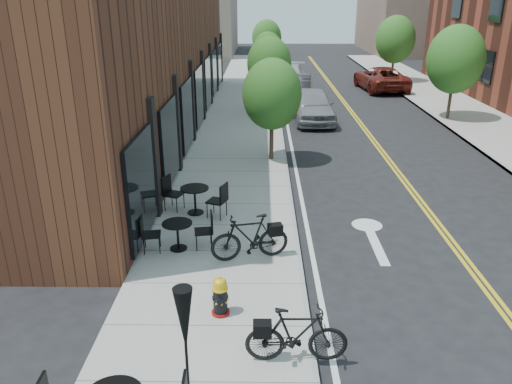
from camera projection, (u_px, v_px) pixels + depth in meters
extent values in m
plane|color=black|center=(305.00, 289.00, 10.96)|extent=(120.00, 120.00, 0.00)
cube|color=#9E9B93|center=(236.00, 152.00, 20.26)|extent=(4.00, 70.00, 0.12)
cube|color=#442316|center=(141.00, 54.00, 22.77)|extent=(5.00, 28.00, 7.00)
cube|color=#726656|center=(197.00, 5.00, 53.85)|extent=(8.00, 14.00, 10.00)
cylinder|color=#382B1E|center=(271.00, 138.00, 19.00)|extent=(0.16, 0.16, 1.61)
ellipsoid|color=#26631F|center=(272.00, 94.00, 18.38)|extent=(2.20, 2.20, 2.64)
cylinder|color=#382B1E|center=(269.00, 98.00, 26.43)|extent=(0.16, 0.16, 1.68)
ellipsoid|color=#26631F|center=(269.00, 64.00, 25.78)|extent=(2.30, 2.30, 2.76)
cylinder|color=#382B1E|center=(267.00, 76.00, 33.89)|extent=(0.16, 0.16, 1.57)
ellipsoid|color=#26631F|center=(268.00, 51.00, 33.29)|extent=(2.10, 2.10, 2.52)
cylinder|color=#382B1E|center=(267.00, 61.00, 41.30)|extent=(0.16, 0.16, 1.71)
ellipsoid|color=#26631F|center=(267.00, 38.00, 40.63)|extent=(2.40, 2.40, 2.88)
cylinder|color=#382B1E|center=(450.00, 100.00, 25.37)|extent=(0.16, 0.16, 1.82)
ellipsoid|color=#26631F|center=(456.00, 59.00, 24.62)|extent=(2.80, 2.80, 3.36)
cylinder|color=#382B1E|center=(392.00, 68.00, 36.53)|extent=(0.16, 0.16, 1.82)
ellipsoid|color=#26631F|center=(395.00, 39.00, 35.78)|extent=(2.80, 2.80, 3.36)
cylinder|color=maroon|center=(221.00, 312.00, 9.90)|extent=(0.45, 0.45, 0.05)
cylinder|color=black|center=(220.00, 301.00, 9.80)|extent=(0.35, 0.35, 0.54)
cylinder|color=yellow|center=(220.00, 288.00, 9.70)|extent=(0.39, 0.39, 0.04)
cylinder|color=yellow|center=(220.00, 285.00, 9.67)|extent=(0.34, 0.34, 0.13)
ellipsoid|color=yellow|center=(220.00, 282.00, 9.64)|extent=(0.33, 0.33, 0.16)
cylinder|color=yellow|center=(220.00, 278.00, 9.61)|extent=(0.06, 0.06, 0.05)
imported|color=black|center=(250.00, 237.00, 11.78)|extent=(1.95, 0.96, 1.13)
imported|color=black|center=(297.00, 335.00, 8.44)|extent=(1.76, 0.52, 1.06)
cylinder|color=black|center=(179.00, 248.00, 12.43)|extent=(0.49, 0.49, 0.03)
cylinder|color=black|center=(178.00, 236.00, 12.30)|extent=(0.07, 0.07, 0.68)
cylinder|color=black|center=(177.00, 223.00, 12.18)|extent=(0.85, 0.85, 0.03)
cylinder|color=black|center=(196.00, 212.00, 14.47)|extent=(0.61, 0.61, 0.03)
cylinder|color=black|center=(195.00, 201.00, 14.33)|extent=(0.08, 0.08, 0.75)
cylinder|color=black|center=(194.00, 188.00, 14.19)|extent=(1.06, 1.06, 0.03)
cylinder|color=black|center=(187.00, 361.00, 6.94)|extent=(0.04, 0.04, 2.24)
cone|color=black|center=(184.00, 320.00, 6.69)|extent=(0.27, 0.27, 0.99)
imported|color=gray|center=(313.00, 105.00, 25.22)|extent=(2.08, 4.86, 1.64)
imported|color=black|center=(295.00, 90.00, 29.49)|extent=(2.31, 5.11, 1.63)
imported|color=silver|center=(288.00, 78.00, 33.73)|extent=(2.97, 5.85, 1.63)
imported|color=maroon|center=(381.00, 78.00, 33.67)|extent=(3.12, 5.88, 1.57)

